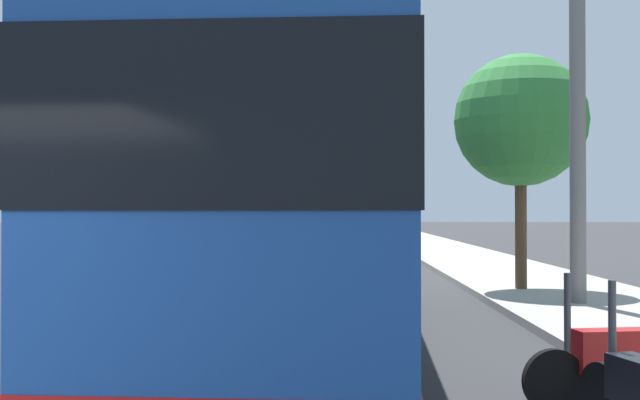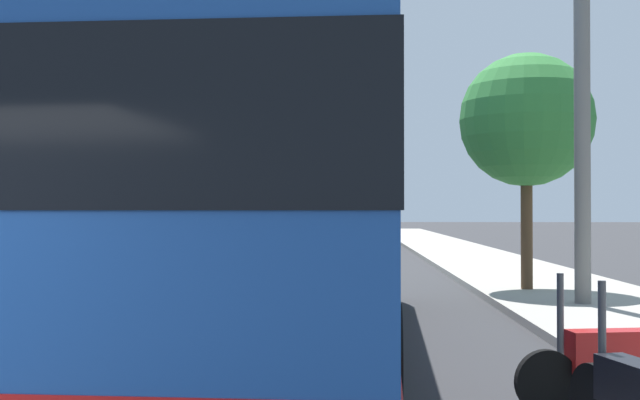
# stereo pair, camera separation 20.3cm
# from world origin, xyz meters

# --- Properties ---
(sidewalk_curb) EXTENTS (110.00, 3.60, 0.14)m
(sidewalk_curb) POSITION_xyz_m (10.00, -7.39, 0.07)
(sidewalk_curb) COLOR #9E998E
(sidewalk_curb) RESTS_ON ground
(lane_divider_line) EXTENTS (110.00, 0.16, 0.01)m
(lane_divider_line) POSITION_xyz_m (10.00, 0.00, 0.00)
(lane_divider_line) COLOR silver
(lane_divider_line) RESTS_ON ground
(coach_bus) EXTENTS (11.50, 3.09, 3.53)m
(coach_bus) POSITION_xyz_m (7.48, -2.24, 1.99)
(coach_bus) COLOR #1E4C9E
(coach_bus) RESTS_ON ground
(car_behind_bus) EXTENTS (4.29, 2.04, 1.51)m
(car_behind_bus) POSITION_xyz_m (34.01, -2.27, 0.72)
(car_behind_bus) COLOR gray
(car_behind_bus) RESTS_ON ground
(car_far_distant) EXTENTS (4.69, 2.04, 1.51)m
(car_far_distant) POSITION_xyz_m (46.73, 2.43, 0.72)
(car_far_distant) COLOR gray
(car_far_distant) RESTS_ON ground
(car_side_street) EXTENTS (4.16, 1.96, 1.49)m
(car_side_street) POSITION_xyz_m (28.90, 2.33, 0.71)
(car_side_street) COLOR red
(car_side_street) RESTS_ON ground
(roadside_tree_mid_block) EXTENTS (2.78, 2.78, 5.06)m
(roadside_tree_mid_block) POSITION_xyz_m (13.57, -6.64, 3.65)
(roadside_tree_mid_block) COLOR brown
(roadside_tree_mid_block) RESTS_ON ground
(utility_pole) EXTENTS (0.28, 0.28, 7.88)m
(utility_pole) POSITION_xyz_m (11.09, -7.05, 3.94)
(utility_pole) COLOR slate
(utility_pole) RESTS_ON ground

